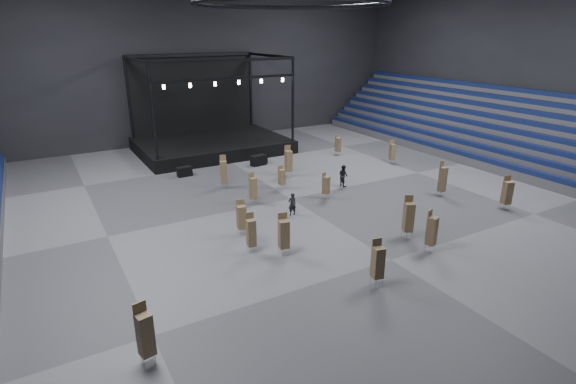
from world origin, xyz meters
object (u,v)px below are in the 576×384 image
chair_stack_3 (392,152)px  chair_stack_13 (241,216)px  chair_stack_12 (443,179)px  stage (209,135)px  chair_stack_1 (338,144)px  chair_stack_6 (432,230)px  chair_stack_0 (378,262)px  chair_stack_5 (326,185)px  man_center (292,204)px  chair_stack_14 (284,233)px  chair_stack_10 (288,161)px  chair_stack_15 (253,188)px  crew_member (343,176)px  chair_stack_11 (145,333)px  chair_stack_2 (224,171)px  flight_case_left (184,172)px  chair_stack_4 (251,232)px  chair_stack_9 (409,216)px  chair_stack_8 (507,192)px  flight_case_right (258,160)px  flight_case_mid (261,160)px  chair_stack_7 (282,177)px

chair_stack_3 → chair_stack_13: 19.26m
chair_stack_12 → stage: bearing=104.6°
chair_stack_1 → chair_stack_6: bearing=-130.7°
chair_stack_13 → chair_stack_0: bearing=-60.7°
chair_stack_5 → man_center: (-3.67, -1.48, -0.27)m
chair_stack_13 → chair_stack_14: size_ratio=0.91×
chair_stack_0 → chair_stack_10: size_ratio=0.91×
chair_stack_15 → chair_stack_3: bearing=4.0°
chair_stack_1 → man_center: chair_stack_1 is taller
crew_member → chair_stack_10: bearing=31.0°
chair_stack_11 → crew_member: size_ratio=1.48×
chair_stack_11 → chair_stack_12: bearing=5.1°
chair_stack_2 → chair_stack_13: size_ratio=1.18×
stage → flight_case_left: (-4.94, -7.26, -1.05)m
stage → flight_case_left: bearing=-124.2°
flight_case_left → chair_stack_0: 21.15m
flight_case_left → chair_stack_2: bearing=-68.6°
chair_stack_5 → man_center: size_ratio=1.27×
chair_stack_4 → chair_stack_15: chair_stack_4 is taller
flight_case_left → chair_stack_9: bearing=-66.9°
chair_stack_2 → chair_stack_15: bearing=-64.6°
chair_stack_6 → crew_member: bearing=57.5°
chair_stack_14 → chair_stack_8: bearing=6.1°
man_center → chair_stack_10: bearing=-112.6°
flight_case_left → flight_case_right: bearing=-1.8°
chair_stack_0 → chair_stack_10: 17.28m
flight_case_mid → chair_stack_6: (0.29, -19.92, 0.90)m
flight_case_right → flight_case_left: bearing=178.2°
chair_stack_0 → chair_stack_2: bearing=104.3°
man_center → chair_stack_13: bearing=20.5°
flight_case_left → chair_stack_10: (7.43, -4.35, 0.95)m
chair_stack_11 → chair_stack_14: 9.71m
chair_stack_8 → stage: bearing=134.4°
chair_stack_7 → chair_stack_4: bearing=-132.9°
chair_stack_8 → chair_stack_13: 17.84m
chair_stack_0 → chair_stack_5: size_ratio=1.21×
flight_case_mid → chair_stack_13: size_ratio=0.48×
stage → chair_stack_0: bearing=-94.6°
chair_stack_7 → chair_stack_13: 8.45m
chair_stack_3 → chair_stack_5: (-10.22, -4.34, -0.09)m
chair_stack_1 → stage: bearing=121.2°
chair_stack_11 → man_center: chair_stack_11 is taller
chair_stack_4 → chair_stack_8: size_ratio=0.97×
chair_stack_0 → man_center: 9.41m
chair_stack_10 → chair_stack_15: chair_stack_10 is taller
chair_stack_11 → chair_stack_13: size_ratio=1.15×
chair_stack_4 → chair_stack_12: chair_stack_12 is taller
chair_stack_10 → man_center: (-3.91, -7.25, -0.59)m
flight_case_mid → chair_stack_6: bearing=-89.2°
stage → chair_stack_8: bearing=-65.4°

